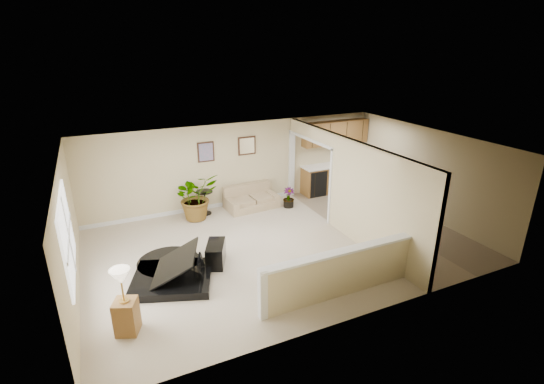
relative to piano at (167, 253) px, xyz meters
name	(u,v)px	position (x,y,z in m)	size (l,w,h in m)	color
floor	(281,245)	(2.79, 0.33, -0.62)	(9.00, 9.00, 0.00)	tan
back_wall	(238,164)	(2.79, 3.33, 0.63)	(9.00, 0.04, 2.50)	tan
front_wall	(360,257)	(2.79, -2.67, 0.63)	(9.00, 0.04, 2.50)	tan
left_wall	(68,235)	(-1.71, 0.33, 0.63)	(0.04, 6.00, 2.50)	tan
right_wall	(427,173)	(7.29, 0.33, 0.63)	(0.04, 6.00, 2.50)	tan
ceiling	(282,146)	(2.79, 0.33, 1.88)	(9.00, 6.00, 0.04)	silver
kitchen_vinyl	(384,222)	(5.94, 0.33, -0.62)	(2.70, 6.00, 0.01)	gray
interior_partition	(340,185)	(4.59, 0.58, 0.59)	(0.18, 5.99, 2.50)	tan
pony_half_wall	(338,273)	(2.86, -1.97, -0.11)	(3.42, 0.22, 1.00)	tan
left_window	(67,236)	(-1.70, -0.17, 0.83)	(0.05, 2.15, 1.45)	white
wall_art_left	(206,152)	(1.84, 3.30, 1.13)	(0.48, 0.04, 0.58)	#331D12
wall_mirror	(247,146)	(3.09, 3.30, 1.18)	(0.55, 0.04, 0.55)	#331D12
kitchen_cabinets	(332,166)	(5.98, 3.06, 0.25)	(2.36, 0.65, 2.33)	brown
piano	(167,253)	(0.00, 0.00, 0.00)	(2.20, 2.17, 1.50)	black
piano_bench	(216,254)	(1.09, 0.19, -0.38)	(0.37, 0.74, 0.49)	black
loveseat	(251,197)	(3.02, 2.90, -0.29)	(1.59, 0.97, 0.87)	tan
accent_table	(205,199)	(1.63, 2.98, -0.18)	(0.48, 0.48, 0.70)	black
palm_plant	(196,197)	(1.34, 2.77, 0.02)	(1.40, 1.28, 1.32)	black
small_plant	(289,199)	(4.06, 2.43, -0.37)	(0.41, 0.41, 0.60)	black
lamp_stand	(125,306)	(-0.95, -1.33, -0.10)	(0.47, 0.47, 1.23)	brown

